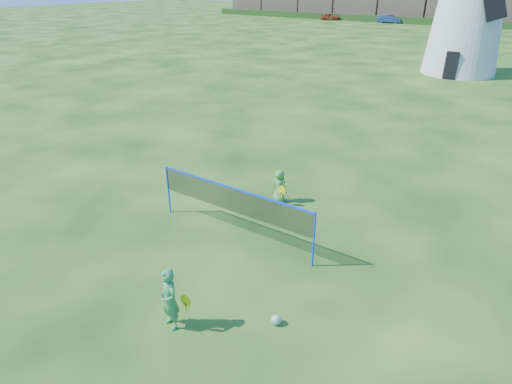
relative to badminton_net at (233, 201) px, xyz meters
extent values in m
plane|color=black|center=(0.43, -0.31, -1.14)|extent=(220.00, 220.00, 0.00)
cube|color=black|center=(-0.03, 25.61, -0.17)|extent=(0.88, 0.11, 1.94)
cube|color=black|center=(-0.03, 26.15, 3.27)|extent=(0.62, 0.11, 0.79)
cylinder|color=blue|center=(-2.50, 0.00, -0.36)|extent=(0.05, 0.05, 1.55)
cylinder|color=blue|center=(2.50, 0.00, -0.36)|extent=(0.05, 0.05, 1.55)
cube|color=black|center=(0.00, 0.00, 0.01)|extent=(5.00, 0.02, 0.70)
cube|color=blue|center=(0.00, 0.00, 0.38)|extent=(5.00, 0.02, 0.06)
imported|color=#388D4C|center=(1.07, -3.58, -0.43)|extent=(0.60, 0.48, 1.42)
cylinder|color=#F0FC0D|center=(1.35, -3.40, -0.45)|extent=(0.28, 0.02, 0.28)
cube|color=#F0FC0D|center=(1.35, -3.40, -0.62)|extent=(0.03, 0.02, 0.20)
imported|color=#579648|center=(-0.08, 2.56, -0.59)|extent=(0.60, 0.46, 1.10)
cylinder|color=#F0FC0D|center=(0.14, 2.34, -0.58)|extent=(0.28, 0.02, 0.28)
cube|color=#F0FC0D|center=(0.14, 2.34, -0.75)|extent=(0.03, 0.02, 0.20)
sphere|color=green|center=(2.85, -2.28, -1.03)|extent=(0.22, 0.22, 0.22)
cube|color=tan|center=(-17.47, 71.69, 2.11)|extent=(7.52, 8.00, 6.50)
cube|color=tan|center=(-9.80, 71.69, 2.20)|extent=(7.23, 8.00, 6.69)
cube|color=tan|center=(-2.24, 71.69, 1.96)|extent=(7.28, 8.00, 6.21)
cube|color=#193814|center=(-21.57, 65.69, -0.64)|extent=(62.00, 0.80, 1.00)
imported|color=maroon|center=(-28.28, 64.49, -0.59)|extent=(3.47, 2.40, 1.10)
imported|color=navy|center=(-18.19, 65.35, -0.51)|extent=(3.95, 1.85, 1.25)
camera|label=1|loc=(6.48, -8.31, 5.47)|focal=30.47mm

